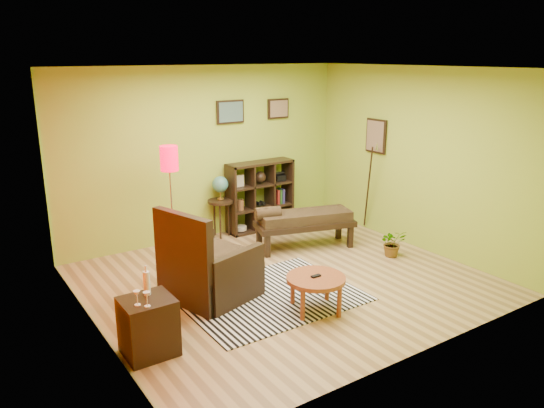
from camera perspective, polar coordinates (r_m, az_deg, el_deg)
ground at (r=7.28m, az=1.40°, el=-8.19°), size 5.00×5.00×0.00m
room_shell at (r=6.71m, az=0.78°, el=5.85°), size 5.04×4.54×2.82m
zebra_rug at (r=6.82m, az=-0.26°, el=-9.86°), size 2.17×1.68×0.01m
coffee_table at (r=6.35m, az=4.73°, el=-8.30°), size 0.71×0.71×0.45m
armchair at (r=6.70m, az=-6.99°, el=-7.14°), size 1.21×1.20×1.19m
side_cabinet at (r=5.65m, az=-13.16°, el=-12.65°), size 0.51×0.47×0.92m
floor_lamp at (r=7.61m, az=-10.95°, el=3.71°), size 0.26×0.26×1.73m
globe_table at (r=8.74m, az=-5.57°, el=1.36°), size 0.43×0.43×1.04m
cube_shelf at (r=9.15m, az=-1.20°, el=0.89°), size 1.20×0.35×1.20m
bench at (r=8.31m, az=3.28°, el=-1.71°), size 1.64×0.96×0.72m
potted_plant at (r=8.25m, az=12.83°, el=-4.39°), size 0.52×0.55×0.33m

